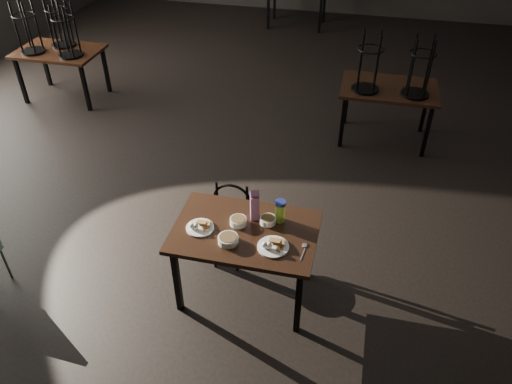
% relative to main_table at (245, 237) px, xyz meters
% --- Properties ---
extents(main_table, '(1.20, 0.80, 0.75)m').
position_rel_main_table_xyz_m(main_table, '(0.00, 0.00, 0.00)').
color(main_table, black).
rests_on(main_table, ground).
extents(plate_left, '(0.23, 0.23, 0.08)m').
position_rel_main_table_xyz_m(plate_left, '(-0.37, -0.07, 0.10)').
color(plate_left, white).
rests_on(plate_left, main_table).
extents(plate_right, '(0.25, 0.25, 0.08)m').
position_rel_main_table_xyz_m(plate_right, '(0.27, -0.15, 0.10)').
color(plate_right, white).
rests_on(plate_right, main_table).
extents(bowl_near, '(0.14, 0.14, 0.06)m').
position_rel_main_table_xyz_m(bowl_near, '(-0.07, 0.06, 0.11)').
color(bowl_near, white).
rests_on(bowl_near, main_table).
extents(bowl_far, '(0.14, 0.14, 0.05)m').
position_rel_main_table_xyz_m(bowl_far, '(0.16, 0.13, 0.11)').
color(bowl_far, white).
rests_on(bowl_far, main_table).
extents(bowl_big, '(0.17, 0.17, 0.06)m').
position_rel_main_table_xyz_m(bowl_big, '(-0.10, -0.17, 0.11)').
color(bowl_big, white).
rests_on(bowl_big, main_table).
extents(juice_carton, '(0.09, 0.09, 0.29)m').
position_rel_main_table_xyz_m(juice_carton, '(0.04, 0.17, 0.21)').
color(juice_carton, '#8D196A').
rests_on(juice_carton, main_table).
extents(water_bottle, '(0.10, 0.10, 0.21)m').
position_rel_main_table_xyz_m(water_bottle, '(0.26, 0.18, 0.19)').
color(water_bottle, '#9ED33E').
rests_on(water_bottle, main_table).
extents(spoon, '(0.05, 0.21, 0.01)m').
position_rel_main_table_xyz_m(spoon, '(0.51, -0.09, 0.08)').
color(spoon, silver).
rests_on(spoon, main_table).
extents(bentwood_chair, '(0.39, 0.39, 0.81)m').
position_rel_main_table_xyz_m(bentwood_chair, '(-0.25, 0.41, -0.19)').
color(bentwood_chair, black).
rests_on(bentwood_chair, ground).
extents(bg_table_left, '(1.20, 0.80, 1.48)m').
position_rel_main_table_xyz_m(bg_table_left, '(-3.61, 3.18, 0.11)').
color(bg_table_left, black).
rests_on(bg_table_left, ground).
extents(bg_table_right, '(1.20, 0.80, 1.48)m').
position_rel_main_table_xyz_m(bg_table_right, '(1.12, 2.99, 0.08)').
color(bg_table_right, black).
rests_on(bg_table_right, ground).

